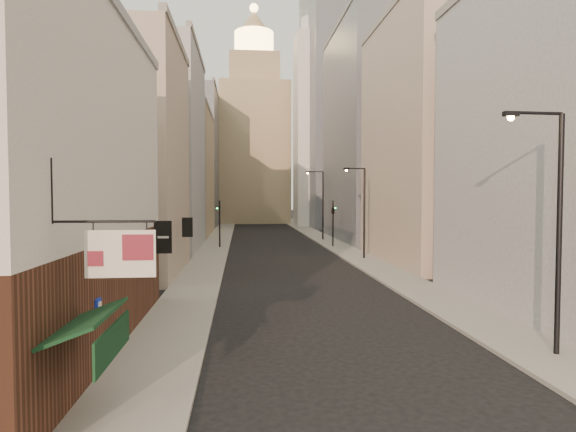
# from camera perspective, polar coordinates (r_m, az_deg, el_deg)

# --- Properties ---
(sidewalk_left) EXTENTS (3.00, 140.00, 0.15)m
(sidewalk_left) POSITION_cam_1_polar(r_m,az_deg,el_deg) (63.65, -8.04, -2.50)
(sidewalk_left) COLOR gray
(sidewalk_left) RESTS_ON ground
(sidewalk_right) EXTENTS (3.00, 140.00, 0.15)m
(sidewalk_right) POSITION_cam_1_polar(r_m,az_deg,el_deg) (64.41, 3.61, -2.42)
(sidewalk_right) COLOR gray
(sidewalk_right) RESTS_ON ground
(near_building_left) EXTENTS (8.30, 23.04, 12.30)m
(near_building_left) POSITION_cam_1_polar(r_m,az_deg,el_deg) (18.83, -28.33, 3.73)
(near_building_left) COLOR brown
(near_building_left) RESTS_ON ground
(left_bldg_beige) EXTENTS (8.00, 12.00, 16.00)m
(left_bldg_beige) POSITION_cam_1_polar(r_m,az_deg,el_deg) (35.43, -19.17, 6.34)
(left_bldg_beige) COLOR gray
(left_bldg_beige) RESTS_ON ground
(left_bldg_grey) EXTENTS (8.00, 16.00, 20.00)m
(left_bldg_grey) POSITION_cam_1_polar(r_m,az_deg,el_deg) (51.24, -14.95, 7.37)
(left_bldg_grey) COLOR gray
(left_bldg_grey) RESTS_ON ground
(left_bldg_tan) EXTENTS (8.00, 18.00, 17.00)m
(left_bldg_tan) POSITION_cam_1_polar(r_m,az_deg,el_deg) (68.93, -12.48, 4.85)
(left_bldg_tan) COLOR #998463
(left_bldg_tan) RESTS_ON ground
(left_bldg_wingrid) EXTENTS (8.00, 20.00, 24.00)m
(left_bldg_wingrid) POSITION_cam_1_polar(r_m,az_deg,el_deg) (88.99, -10.94, 6.56)
(left_bldg_wingrid) COLOR gray
(left_bldg_wingrid) RESTS_ON ground
(right_bldg_beige) EXTENTS (8.00, 16.00, 20.00)m
(right_bldg_beige) POSITION_cam_1_polar(r_m,az_deg,el_deg) (41.70, 16.83, 8.51)
(right_bldg_beige) COLOR gray
(right_bldg_beige) RESTS_ON ground
(right_bldg_wingrid) EXTENTS (8.00, 20.00, 26.00)m
(right_bldg_wingrid) POSITION_cam_1_polar(r_m,az_deg,el_deg) (60.90, 9.59, 9.45)
(right_bldg_wingrid) COLOR gray
(right_bldg_wingrid) RESTS_ON ground
(highrise) EXTENTS (21.00, 23.00, 51.20)m
(highrise) POSITION_cam_1_polar(r_m,az_deg,el_deg) (91.30, 8.66, 15.14)
(highrise) COLOR gray
(highrise) RESTS_ON ground
(clock_tower) EXTENTS (14.00, 14.00, 44.90)m
(clock_tower) POSITION_cam_1_polar(r_m,az_deg,el_deg) (101.13, -4.02, 9.29)
(clock_tower) COLOR #998463
(clock_tower) RESTS_ON ground
(white_tower) EXTENTS (8.00, 8.00, 41.50)m
(white_tower) POSITION_cam_1_polar(r_m,az_deg,el_deg) (88.42, 3.51, 10.93)
(white_tower) COLOR silver
(white_tower) RESTS_ON ground
(streetlamp_near) EXTENTS (2.17, 0.26, 8.27)m
(streetlamp_near) POSITION_cam_1_polar(r_m,az_deg,el_deg) (18.34, 28.96, -0.29)
(streetlamp_near) COLOR black
(streetlamp_near) RESTS_ON ground
(streetlamp_mid) EXTENTS (2.02, 0.69, 7.86)m
(streetlamp_mid) POSITION_cam_1_polar(r_m,az_deg,el_deg) (41.52, 8.79, 1.00)
(streetlamp_mid) COLOR black
(streetlamp_mid) RESTS_ON ground
(streetlamp_far) EXTENTS (2.23, 0.27, 8.49)m
(streetlamp_far) POSITION_cam_1_polar(r_m,az_deg,el_deg) (58.99, 3.95, 1.78)
(streetlamp_far) COLOR black
(streetlamp_far) RESTS_ON ground
(traffic_light_left) EXTENTS (0.58, 0.50, 5.00)m
(traffic_light_left) POSITION_cam_1_polar(r_m,az_deg,el_deg) (50.50, -8.11, 0.13)
(traffic_light_left) COLOR black
(traffic_light_left) RESTS_ON ground
(traffic_light_right) EXTENTS (0.66, 0.66, 5.00)m
(traffic_light_right) POSITION_cam_1_polar(r_m,az_deg,el_deg) (51.11, 5.35, 0.54)
(traffic_light_right) COLOR black
(traffic_light_right) RESTS_ON ground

